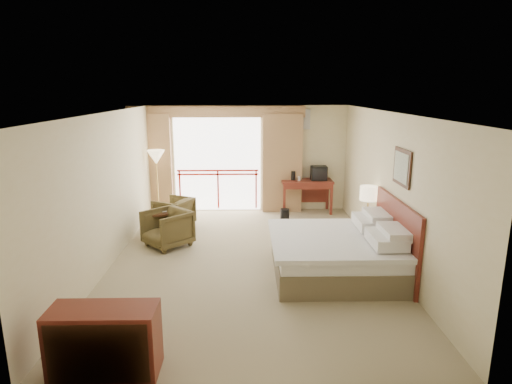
{
  "coord_description": "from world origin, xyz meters",
  "views": [
    {
      "loc": [
        -0.05,
        -7.38,
        3.08
      ],
      "look_at": [
        0.12,
        0.4,
        1.21
      ],
      "focal_mm": 30.0,
      "sensor_mm": 36.0,
      "label": 1
    }
  ],
  "objects_px": {
    "tv": "(319,173)",
    "wastebasket": "(285,214)",
    "armchair_far": "(175,227)",
    "floor_lamp": "(156,160)",
    "desk": "(306,187)",
    "nightstand": "(367,233)",
    "dresser": "(105,341)",
    "bed": "(338,253)",
    "table_lamp": "(369,194)",
    "side_table": "(159,220)",
    "armchair_near": "(168,246)"
  },
  "relations": [
    {
      "from": "tv",
      "to": "wastebasket",
      "type": "height_order",
      "value": "tv"
    },
    {
      "from": "armchair_far",
      "to": "floor_lamp",
      "type": "bearing_deg",
      "value": -119.63
    },
    {
      "from": "desk",
      "to": "wastebasket",
      "type": "relative_size",
      "value": 4.74
    },
    {
      "from": "desk",
      "to": "floor_lamp",
      "type": "xyz_separation_m",
      "value": [
        -3.71,
        -0.42,
        0.78
      ]
    },
    {
      "from": "nightstand",
      "to": "desk",
      "type": "relative_size",
      "value": 0.5
    },
    {
      "from": "dresser",
      "to": "bed",
      "type": "bearing_deg",
      "value": 42.38
    },
    {
      "from": "bed",
      "to": "table_lamp",
      "type": "xyz_separation_m",
      "value": [
        0.82,
        1.25,
        0.72
      ]
    },
    {
      "from": "desk",
      "to": "side_table",
      "type": "relative_size",
      "value": 2.15
    },
    {
      "from": "armchair_near",
      "to": "side_table",
      "type": "distance_m",
      "value": 0.64
    },
    {
      "from": "side_table",
      "to": "desk",
      "type": "bearing_deg",
      "value": 31.12
    },
    {
      "from": "armchair_near",
      "to": "side_table",
      "type": "xyz_separation_m",
      "value": [
        -0.24,
        0.42,
        0.41
      ]
    },
    {
      "from": "side_table",
      "to": "dresser",
      "type": "bearing_deg",
      "value": -86.43
    },
    {
      "from": "floor_lamp",
      "to": "dresser",
      "type": "height_order",
      "value": "floor_lamp"
    },
    {
      "from": "armchair_far",
      "to": "armchair_near",
      "type": "bearing_deg",
      "value": 31.17
    },
    {
      "from": "desk",
      "to": "armchair_far",
      "type": "distance_m",
      "value": 3.48
    },
    {
      "from": "nightstand",
      "to": "wastebasket",
      "type": "height_order",
      "value": "nightstand"
    },
    {
      "from": "nightstand",
      "to": "table_lamp",
      "type": "height_order",
      "value": "table_lamp"
    },
    {
      "from": "desk",
      "to": "floor_lamp",
      "type": "bearing_deg",
      "value": -176.6
    },
    {
      "from": "armchair_far",
      "to": "armchair_near",
      "type": "height_order",
      "value": "armchair_near"
    },
    {
      "from": "armchair_far",
      "to": "side_table",
      "type": "distance_m",
      "value": 0.94
    },
    {
      "from": "wastebasket",
      "to": "dresser",
      "type": "height_order",
      "value": "dresser"
    },
    {
      "from": "desk",
      "to": "floor_lamp",
      "type": "relative_size",
      "value": 0.77
    },
    {
      "from": "side_table",
      "to": "armchair_far",
      "type": "bearing_deg",
      "value": 78.35
    },
    {
      "from": "tv",
      "to": "bed",
      "type": "bearing_deg",
      "value": -88.14
    },
    {
      "from": "bed",
      "to": "side_table",
      "type": "relative_size",
      "value": 3.55
    },
    {
      "from": "wastebasket",
      "to": "dresser",
      "type": "relative_size",
      "value": 0.23
    },
    {
      "from": "table_lamp",
      "to": "side_table",
      "type": "xyz_separation_m",
      "value": [
        -4.22,
        0.59,
        -0.69
      ]
    },
    {
      "from": "tv",
      "to": "floor_lamp",
      "type": "height_order",
      "value": "floor_lamp"
    },
    {
      "from": "wastebasket",
      "to": "floor_lamp",
      "type": "relative_size",
      "value": 0.16
    },
    {
      "from": "wastebasket",
      "to": "bed",
      "type": "bearing_deg",
      "value": -78.58
    },
    {
      "from": "armchair_near",
      "to": "floor_lamp",
      "type": "relative_size",
      "value": 0.49
    },
    {
      "from": "table_lamp",
      "to": "desk",
      "type": "xyz_separation_m",
      "value": [
        -0.85,
        2.62,
        -0.45
      ]
    },
    {
      "from": "floor_lamp",
      "to": "table_lamp",
      "type": "bearing_deg",
      "value": -25.83
    },
    {
      "from": "table_lamp",
      "to": "dresser",
      "type": "bearing_deg",
      "value": -135.91
    },
    {
      "from": "armchair_near",
      "to": "dresser",
      "type": "xyz_separation_m",
      "value": [
        0.03,
        -3.99,
        0.39
      ]
    },
    {
      "from": "nightstand",
      "to": "tv",
      "type": "height_order",
      "value": "tv"
    },
    {
      "from": "table_lamp",
      "to": "tv",
      "type": "xyz_separation_m",
      "value": [
        -0.55,
        2.56,
        -0.08
      ]
    },
    {
      "from": "tv",
      "to": "wastebasket",
      "type": "bearing_deg",
      "value": -137.15
    },
    {
      "from": "bed",
      "to": "dresser",
      "type": "bearing_deg",
      "value": -140.49
    },
    {
      "from": "dresser",
      "to": "wastebasket",
      "type": "bearing_deg",
      "value": 69.29
    },
    {
      "from": "nightstand",
      "to": "armchair_near",
      "type": "height_order",
      "value": "nightstand"
    },
    {
      "from": "armchair_near",
      "to": "dresser",
      "type": "height_order",
      "value": "dresser"
    },
    {
      "from": "nightstand",
      "to": "desk",
      "type": "bearing_deg",
      "value": 102.59
    },
    {
      "from": "wastebasket",
      "to": "armchair_near",
      "type": "xyz_separation_m",
      "value": [
        -2.52,
        -1.71,
        -0.14
      ]
    },
    {
      "from": "desk",
      "to": "floor_lamp",
      "type": "height_order",
      "value": "floor_lamp"
    },
    {
      "from": "nightstand",
      "to": "desk",
      "type": "xyz_separation_m",
      "value": [
        -0.85,
        2.67,
        0.34
      ]
    },
    {
      "from": "bed",
      "to": "floor_lamp",
      "type": "relative_size",
      "value": 1.28
    },
    {
      "from": "dresser",
      "to": "armchair_far",
      "type": "bearing_deg",
      "value": 94.01
    },
    {
      "from": "armchair_far",
      "to": "tv",
      "type": "bearing_deg",
      "value": 135.91
    },
    {
      "from": "bed",
      "to": "side_table",
      "type": "distance_m",
      "value": 3.86
    }
  ]
}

